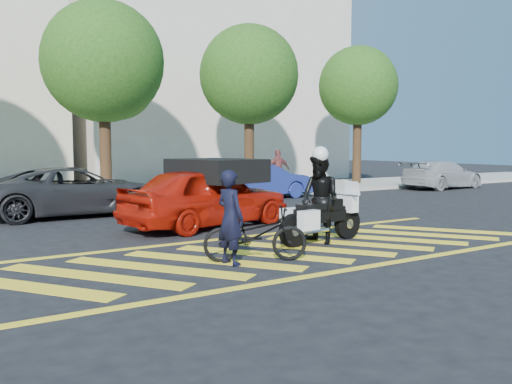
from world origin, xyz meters
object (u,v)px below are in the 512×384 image
police_motorcycle (320,217)px  parked_right (261,181)px  officer_bike (230,218)px  parked_far_right (442,175)px  bicycle (255,234)px  parked_mid_right (187,190)px  red_convertible (207,197)px  parked_mid_left (77,191)px  officer_moto (320,199)px

police_motorcycle → parked_right: bearing=58.5°
officer_bike → parked_far_right: (16.87, 8.95, -0.17)m
officer_bike → parked_far_right: officer_bike is taller
parked_far_right → police_motorcycle: bearing=115.7°
bicycle → parked_mid_right: bearing=7.6°
police_motorcycle → red_convertible: (-1.03, 3.35, 0.22)m
parked_mid_left → parked_right: 7.60m
officer_moto → parked_mid_left: bearing=-162.5°
bicycle → parked_far_right: size_ratio=0.41×
officer_bike → parked_mid_right: 8.80m
bicycle → parked_right: size_ratio=0.45×
bicycle → police_motorcycle: size_ratio=0.81×
police_motorcycle → officer_bike: bearing=-169.9°
parked_mid_left → parked_mid_right: (3.62, 0.00, -0.12)m
parked_mid_left → parked_far_right: bearing=-87.0°
red_convertible → parked_right: 7.59m
police_motorcycle → parked_mid_left: 8.16m
parked_mid_right → parked_right: (3.84, 1.40, 0.09)m
officer_bike → parked_far_right: 19.10m
police_motorcycle → officer_moto: (-0.02, 0.00, 0.40)m
police_motorcycle → officer_moto: officer_moto is taller
parked_mid_left → parked_mid_right: parked_mid_left is taller
bicycle → parked_far_right: (16.36, 8.96, 0.17)m
officer_bike → red_convertible: bearing=-32.1°
bicycle → red_convertible: 4.32m
officer_bike → bicycle: officer_bike is taller
officer_bike → officer_moto: officer_moto is taller
parked_right → parked_far_right: (10.00, -0.71, -0.03)m
police_motorcycle → parked_right: parked_right is taller
parked_mid_left → officer_moto: bearing=-155.6°
police_motorcycle → parked_mid_left: parked_mid_left is taller
police_motorcycle → officer_moto: size_ratio=1.22×
police_motorcycle → parked_right: (4.18, 8.87, 0.14)m
police_motorcycle → red_convertible: 3.51m
officer_moto → parked_mid_right: 7.48m
officer_moto → parked_mid_left: officer_moto is taller
officer_bike → parked_mid_right: (3.03, 8.26, -0.23)m
red_convertible → parked_mid_left: (-2.26, 4.12, -0.06)m
parked_mid_left → parked_far_right: size_ratio=1.14×
red_convertible → parked_mid_right: red_convertible is taller
parked_mid_right → parked_mid_left: bearing=93.5°
police_motorcycle → officer_moto: bearing=159.4°
red_convertible → parked_right: (5.21, 5.52, -0.09)m
officer_moto → parked_right: officer_moto is taller
parked_mid_left → parked_far_right: parked_mid_left is taller
parked_far_right → officer_moto: bearing=115.7°
parked_mid_left → parked_far_right: (17.47, 0.69, -0.06)m
bicycle → red_convertible: bearing=9.1°
officer_moto → parked_mid_left: (-3.27, 7.46, -0.23)m
parked_right → parked_mid_right: bearing=111.8°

